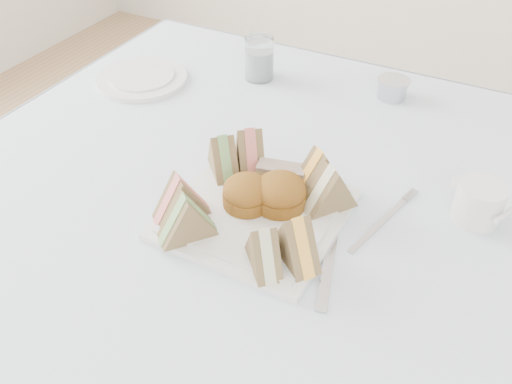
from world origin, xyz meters
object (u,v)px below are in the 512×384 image
at_px(table, 243,311).
at_px(water_glass, 259,58).
at_px(serving_plate, 256,214).
at_px(creamer_jug, 479,202).

bearing_deg(table, water_glass, 111.78).
xyz_separation_m(table, serving_plate, (0.08, -0.09, 0.38)).
bearing_deg(serving_plate, table, 131.75).
xyz_separation_m(table, creamer_jug, (0.38, 0.07, 0.41)).
distance_m(table, creamer_jug, 0.56).
relative_size(serving_plate, creamer_jug, 3.54).
height_order(serving_plate, water_glass, water_glass).
distance_m(water_glass, creamer_jug, 0.57).
height_order(serving_plate, creamer_jug, creamer_jug).
bearing_deg(water_glass, creamer_jug, -27.04).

